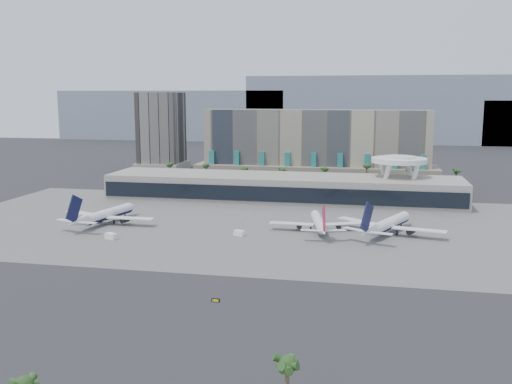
% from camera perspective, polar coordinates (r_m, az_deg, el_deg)
% --- Properties ---
extents(ground, '(900.00, 900.00, 0.00)m').
position_cam_1_polar(ground, '(172.49, -3.04, -7.34)').
color(ground, '#232326').
rests_on(ground, ground).
extents(apron_pad, '(260.00, 130.00, 0.06)m').
position_cam_1_polar(apron_pad, '(224.36, 0.45, -3.30)').
color(apron_pad, '#5B5B59').
rests_on(apron_pad, ground).
extents(mountain_ridge, '(680.00, 60.00, 70.00)m').
position_cam_1_polar(mountain_ridge, '(630.15, 10.21, 7.67)').
color(mountain_ridge, gray).
rests_on(mountain_ridge, ground).
extents(hotel, '(140.00, 30.00, 42.00)m').
position_cam_1_polar(hotel, '(337.24, 5.98, 3.91)').
color(hotel, tan).
rests_on(hotel, ground).
extents(office_tower, '(30.00, 30.00, 52.00)m').
position_cam_1_polar(office_tower, '(385.62, -9.42, 5.47)').
color(office_tower, black).
rests_on(office_tower, ground).
extents(terminal, '(170.00, 32.50, 14.50)m').
position_cam_1_polar(terminal, '(276.19, 2.60, 0.52)').
color(terminal, '#B0A99A').
rests_on(terminal, ground).
extents(saucer_structure, '(26.00, 26.00, 21.89)m').
position_cam_1_polar(saucer_structure, '(277.87, 14.11, 2.78)').
color(saucer_structure, white).
rests_on(saucer_structure, ground).
extents(palm_row, '(157.80, 2.80, 13.10)m').
position_cam_1_polar(palm_row, '(309.20, 4.89, 2.23)').
color(palm_row, brown).
rests_on(palm_row, ground).
extents(airliner_left, '(40.61, 42.21, 14.73)m').
position_cam_1_polar(airliner_left, '(233.30, -14.82, -2.20)').
color(airliner_left, white).
rests_on(airliner_left, ground).
extents(airliner_centre, '(36.68, 38.10, 13.27)m').
position_cam_1_polar(airliner_centre, '(214.78, 6.31, -3.05)').
color(airliner_centre, white).
rests_on(airliner_centre, ground).
extents(airliner_right, '(39.45, 40.60, 15.05)m').
position_cam_1_polar(airliner_right, '(214.33, 13.05, -3.14)').
color(airliner_right, white).
rests_on(airliner_right, ground).
extents(service_vehicle_a, '(4.88, 3.66, 2.15)m').
position_cam_1_polar(service_vehicle_a, '(208.89, -14.30, -4.30)').
color(service_vehicle_a, white).
rests_on(service_vehicle_a, ground).
extents(service_vehicle_b, '(4.25, 3.24, 1.93)m').
position_cam_1_polar(service_vehicle_b, '(207.38, -1.67, -4.13)').
color(service_vehicle_b, white).
rests_on(service_vehicle_b, ground).
extents(taxiway_sign, '(2.06, 0.47, 0.93)m').
position_cam_1_polar(taxiway_sign, '(143.44, -4.06, -10.75)').
color(taxiway_sign, black).
rests_on(taxiway_sign, ground).
extents(near_palm_b, '(6.00, 6.00, 12.60)m').
position_cam_1_polar(near_palm_b, '(88.64, 3.14, -17.69)').
color(near_palm_b, brown).
rests_on(near_palm_b, ground).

